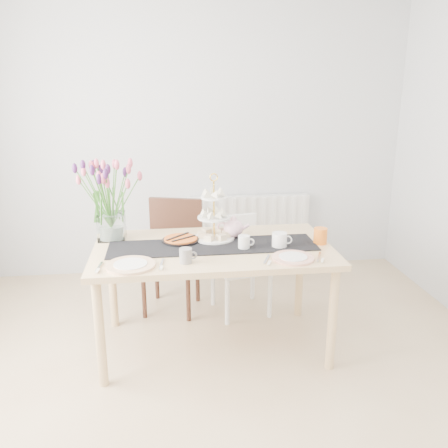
{
  "coord_description": "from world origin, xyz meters",
  "views": [
    {
      "loc": [
        -0.31,
        -2.25,
        1.82
      ],
      "look_at": [
        0.07,
        0.71,
        0.92
      ],
      "focal_mm": 38.0,
      "sensor_mm": 36.0,
      "label": 1
    }
  ],
  "objects": [
    {
      "name": "room_shell",
      "position": [
        0.0,
        0.0,
        1.3
      ],
      "size": [
        4.5,
        4.5,
        4.5
      ],
      "color": "tan",
      "rests_on": "ground"
    },
    {
      "name": "tart_tin",
      "position": [
        -0.21,
        0.87,
        0.76
      ],
      "size": [
        0.26,
        0.26,
        0.03
      ],
      "rotation": [
        0.0,
        0.0,
        0.35
      ],
      "color": "black",
      "rests_on": "dining_table"
    },
    {
      "name": "plate_right",
      "position": [
        0.47,
        0.46,
        0.76
      ],
      "size": [
        0.35,
        0.35,
        0.01
      ],
      "primitive_type": "cylinder",
      "rotation": [
        0.0,
        0.0,
        -0.4
      ],
      "color": "white",
      "rests_on": "dining_table"
    },
    {
      "name": "chair_white",
      "position": [
        0.26,
        1.33,
        0.45
      ],
      "size": [
        0.46,
        0.46,
        0.78
      ],
      "rotation": [
        0.0,
        0.0,
        0.21
      ],
      "color": "white",
      "rests_on": "ground"
    },
    {
      "name": "mug_white",
      "position": [
        0.2,
        0.68,
        0.8
      ],
      "size": [
        0.08,
        0.08,
        0.09
      ],
      "primitive_type": "cylinder",
      "rotation": [
        0.0,
        0.0,
        -0.04
      ],
      "color": "silver",
      "rests_on": "dining_table"
    },
    {
      "name": "dining_table",
      "position": [
        -0.0,
        0.76,
        0.67
      ],
      "size": [
        1.6,
        0.9,
        0.75
      ],
      "color": "tan",
      "rests_on": "ground"
    },
    {
      "name": "mug_grey",
      "position": [
        -0.2,
        0.48,
        0.8
      ],
      "size": [
        0.08,
        0.08,
        0.09
      ],
      "primitive_type": "cylinder",
      "rotation": [
        0.0,
        0.0,
        0.02
      ],
      "color": "gray",
      "rests_on": "dining_table"
    },
    {
      "name": "tulip_vase",
      "position": [
        -0.69,
        1.01,
        1.12
      ],
      "size": [
        0.68,
        0.68,
        0.58
      ],
      "rotation": [
        0.0,
        0.0,
        -0.3
      ],
      "color": "silver",
      "rests_on": "dining_table"
    },
    {
      "name": "teapot",
      "position": [
        0.16,
        0.93,
        0.82
      ],
      "size": [
        0.28,
        0.25,
        0.15
      ],
      "primitive_type": null,
      "rotation": [
        0.0,
        0.0,
        -0.34
      ],
      "color": "white",
      "rests_on": "dining_table"
    },
    {
      "name": "radiator",
      "position": [
        0.5,
        2.19,
        0.45
      ],
      "size": [
        1.2,
        0.08,
        0.6
      ],
      "primitive_type": "cube",
      "color": "white",
      "rests_on": "room_shell"
    },
    {
      "name": "chair_brown",
      "position": [
        -0.26,
        1.45,
        0.52
      ],
      "size": [
        0.55,
        0.55,
        0.9
      ],
      "rotation": [
        0.0,
        0.0,
        -0.28
      ],
      "color": "#321912",
      "rests_on": "ground"
    },
    {
      "name": "plate_left",
      "position": [
        -0.53,
        0.46,
        0.76
      ],
      "size": [
        0.33,
        0.33,
        0.02
      ],
      "primitive_type": "cylinder",
      "rotation": [
        0.0,
        0.0,
        -0.12
      ],
      "color": "white",
      "rests_on": "dining_table"
    },
    {
      "name": "table_runner",
      "position": [
        -0.0,
        0.76,
        0.75
      ],
      "size": [
        1.4,
        0.35,
        0.01
      ],
      "primitive_type": "cube",
      "color": "black",
      "rests_on": "dining_table"
    },
    {
      "name": "mug_orange",
      "position": [
        0.74,
        0.73,
        0.8
      ],
      "size": [
        0.12,
        0.12,
        0.11
      ],
      "primitive_type": "cylinder",
      "rotation": [
        0.0,
        0.0,
        1.09
      ],
      "color": "orange",
      "rests_on": "dining_table"
    },
    {
      "name": "cream_jug",
      "position": [
        0.44,
        0.69,
        0.8
      ],
      "size": [
        0.12,
        0.12,
        0.1
      ],
      "primitive_type": "cylinder",
      "rotation": [
        0.0,
        0.0,
        -0.28
      ],
      "color": "white",
      "rests_on": "dining_table"
    },
    {
      "name": "cake_stand",
      "position": [
        0.02,
        0.9,
        0.87
      ],
      "size": [
        0.29,
        0.29,
        0.42
      ],
      "rotation": [
        0.0,
        0.0,
        -0.0
      ],
      "color": "gold",
      "rests_on": "dining_table"
    }
  ]
}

